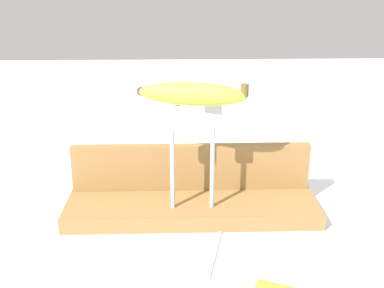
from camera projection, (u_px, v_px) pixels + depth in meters
The scene contains 6 objects.
ground_plane at pixel (192, 215), 0.80m from camera, with size 3.00×3.00×0.00m, color silver.
wooden_board at pixel (192, 208), 0.80m from camera, with size 0.41×0.12×0.03m, color olive.
board_backstop at pixel (191, 167), 0.83m from camera, with size 0.40×0.02×0.08m, color olive.
fork_stand_center at pixel (192, 148), 0.74m from camera, with size 0.09×0.01×0.17m.
banana_raised_center at pixel (192, 94), 0.71m from camera, with size 0.17×0.07×0.04m.
fork_fallen_near at pixel (220, 231), 0.74m from camera, with size 0.06×0.19×0.01m.
Camera 1 is at (-0.02, -0.71, 0.38)m, focal length 45.10 mm.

